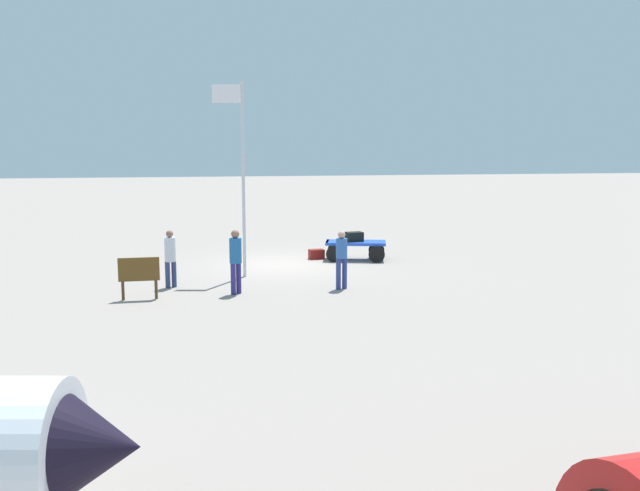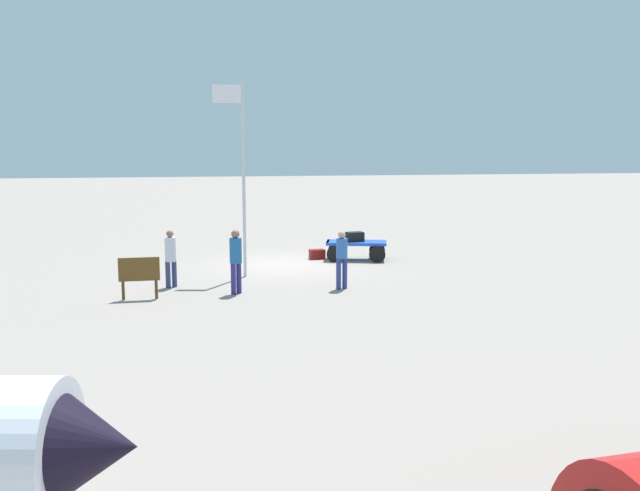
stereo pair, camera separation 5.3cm
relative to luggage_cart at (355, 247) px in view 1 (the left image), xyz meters
The scene contains 9 objects.
ground_plane 2.65m from the luggage_cart, 10.27° to the left, with size 120.00×120.00×0.00m, color gray.
luggage_cart is the anchor object (origin of this frame).
suitcase_maroon 0.36m from the luggage_cart, ahead, with size 0.64×0.49×0.33m.
suitcase_tan 1.42m from the luggage_cart, 18.90° to the right, with size 0.56×0.40×0.34m.
worker_lead 4.93m from the luggage_cart, 72.70° to the left, with size 0.40×0.40×1.66m.
worker_trailing 6.60m from the luggage_cart, 47.40° to the left, with size 0.47×0.47×1.78m.
worker_supervisor 7.25m from the luggage_cart, 30.28° to the left, with size 0.43×0.43×1.66m.
flagpole 5.63m from the luggage_cart, 30.06° to the left, with size 0.94×0.18×5.93m.
signboard 8.66m from the luggage_cart, 35.97° to the left, with size 1.07×0.11×1.13m.
Camera 1 is at (2.83, 23.23, 4.17)m, focal length 39.06 mm.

